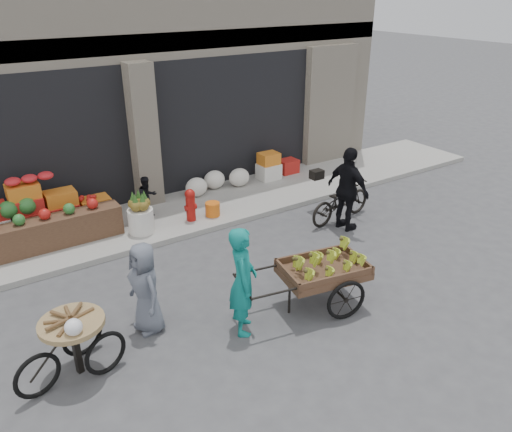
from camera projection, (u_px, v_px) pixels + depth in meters
ground at (273, 312)px, 7.95m from camera, size 80.00×80.00×0.00m
sidewalk at (166, 217)px, 11.03m from camera, size 18.00×2.20×0.12m
building at (92, 44)px, 12.60m from camera, size 14.00×6.45×7.00m
fruit_display at (40, 213)px, 9.74m from camera, size 3.10×1.12×1.24m
pineapple_bin at (141, 221)px, 10.14m from camera, size 0.52×0.52×0.50m
fire_hydrant at (190, 204)px, 10.60m from camera, size 0.22×0.22×0.71m
orange_bucket at (213, 209)px, 10.91m from camera, size 0.32×0.32×0.30m
right_bay_goods at (251, 172)px, 12.64m from camera, size 3.35×0.60×0.70m
seated_person at (147, 197)px, 10.71m from camera, size 0.51×0.43×0.93m
banana_cart at (321, 268)px, 7.83m from camera, size 2.39×1.30×0.95m
vendor_woman at (243, 281)px, 7.20m from camera, size 0.66×0.74×1.70m
tricycle_cart at (74, 338)px, 6.48m from camera, size 1.46×1.04×0.95m
vendor_grey at (145, 288)px, 7.27m from camera, size 0.52×0.74×1.44m
bicycle at (341, 201)px, 10.87m from camera, size 1.77×0.77×0.90m
cyclist at (348, 190)px, 10.28m from camera, size 0.54×1.09×1.79m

